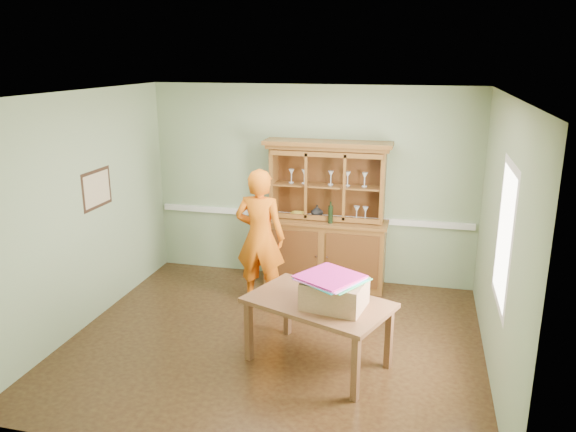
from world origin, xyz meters
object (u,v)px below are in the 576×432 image
(cardboard_box, at_px, (334,294))
(person, at_px, (260,237))
(china_hutch, at_px, (326,235))
(dining_table, at_px, (318,308))

(cardboard_box, bearing_deg, person, 129.66)
(person, bearing_deg, cardboard_box, 130.63)
(china_hutch, relative_size, dining_table, 1.23)
(dining_table, relative_size, person, 0.92)
(dining_table, bearing_deg, china_hutch, 119.70)
(cardboard_box, bearing_deg, dining_table, 152.54)
(china_hutch, height_order, cardboard_box, china_hutch)
(dining_table, bearing_deg, person, 148.65)
(china_hutch, xyz_separation_m, person, (-0.69, -0.79, 0.17))
(cardboard_box, relative_size, person, 0.33)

